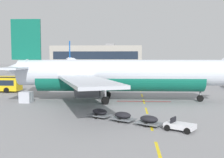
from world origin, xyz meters
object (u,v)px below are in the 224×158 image
at_px(airliner_foreground, 116,75).
at_px(baggage_train, 136,118).
at_px(airliner_far_center, 71,65).
at_px(uld_cargo_container, 26,97).

xyz_separation_m(airliner_foreground, baggage_train, (2.72, -13.57, -3.42)).
distance_m(airliner_foreground, airliner_far_center, 51.44).
xyz_separation_m(baggage_train, uld_cargo_container, (-15.66, 11.46, 0.27)).
distance_m(airliner_foreground, baggage_train, 14.25).
bearing_deg(airliner_foreground, uld_cargo_container, -170.75).
xyz_separation_m(airliner_far_center, baggage_train, (20.45, -61.85, -3.59)).
distance_m(airliner_far_center, uld_cargo_container, 50.73).
height_order(airliner_far_center, uld_cargo_container, airliner_far_center).
distance_m(baggage_train, uld_cargo_container, 19.40).
distance_m(airliner_far_center, baggage_train, 65.24).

